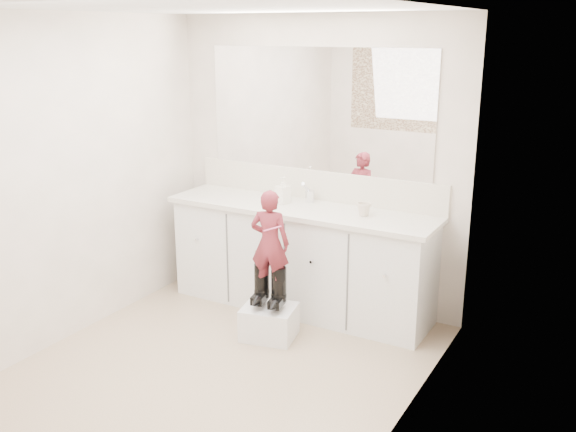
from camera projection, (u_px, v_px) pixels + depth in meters
The scene contains 19 objects.
floor at pixel (217, 371), 4.44m from camera, with size 3.00×3.00×0.00m, color #8C775B.
ceiling at pixel (204, 7), 3.76m from camera, with size 3.00×3.00×0.00m, color white.
wall_back at pixel (317, 163), 5.36m from camera, with size 2.60×2.60×0.00m, color #BFB2A3.
wall_front at pixel (11, 281), 2.85m from camera, with size 2.60×2.60×0.00m, color #BFB2A3.
wall_left at pixel (67, 181), 4.71m from camera, with size 3.00×3.00×0.00m, color #BFB2A3.
wall_right at pixel (405, 234), 3.49m from camera, with size 3.00×3.00×0.00m, color #BFB2A3.
vanity_cabinet at pixel (301, 260), 5.34m from camera, with size 2.20×0.55×0.85m, color silver.
countertop at pixel (300, 209), 5.21m from camera, with size 2.28×0.58×0.04m, color beige.
backsplash at pixel (316, 185), 5.39m from camera, with size 2.28×0.03×0.25m, color beige.
mirror at pixel (317, 110), 5.22m from camera, with size 2.00×0.02×1.00m, color white.
dot_panel at pixel (1, 181), 2.73m from camera, with size 2.00×0.01×1.20m, color #472819.
faucet at pixel (310, 196), 5.32m from camera, with size 0.08×0.08×0.10m, color silver.
cup at pixel (364, 209), 4.93m from camera, with size 0.11×0.11×0.10m, color beige.
soap_bottle at pixel (283, 190), 5.28m from camera, with size 0.10×0.10×0.22m, color white.
step_stool at pixel (269, 322), 4.89m from camera, with size 0.39×0.33×0.25m, color silver.
boot_left at pixel (262, 284), 4.86m from camera, with size 0.12×0.22×0.33m, color black, non-canonical shape.
boot_right at pixel (279, 288), 4.79m from camera, with size 0.12×0.22×0.33m, color black, non-canonical shape.
toddler at pixel (270, 243), 4.73m from camera, with size 0.30×0.19×0.81m, color #AD353A.
toothbrush at pixel (272, 229), 4.59m from camera, with size 0.01×0.01×0.14m, color #E85A90.
Camera 1 is at (2.37, -3.21, 2.27)m, focal length 40.00 mm.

